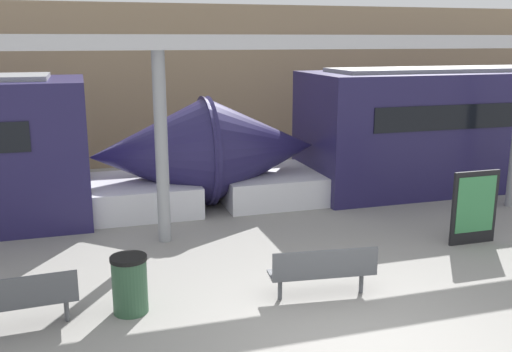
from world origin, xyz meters
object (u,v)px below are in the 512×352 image
object	(u,v)px
bench_near	(323,269)
trash_bin	(130,284)
support_column_near	(162,149)
bench_far	(10,300)
poster_board	(474,207)
train_left	(476,129)

from	to	relation	value
bench_near	trash_bin	bearing A→B (deg)	178.41
trash_bin	support_column_near	distance (m)	3.38
trash_bin	support_column_near	size ratio (longest dim) A/B	0.23
bench_near	trash_bin	size ratio (longest dim) A/B	1.94
bench_far	bench_near	bearing A→B (deg)	-6.50
bench_near	trash_bin	distance (m)	2.93
trash_bin	poster_board	world-z (taller)	poster_board
trash_bin	bench_near	bearing A→B (deg)	-7.94
bench_far	trash_bin	distance (m)	1.61
poster_board	support_column_near	world-z (taller)	support_column_near
support_column_near	train_left	bearing A→B (deg)	14.52
train_left	bench_near	bearing A→B (deg)	-141.12
bench_far	trash_bin	world-z (taller)	trash_bin
bench_near	bench_far	distance (m)	4.51
trash_bin	support_column_near	world-z (taller)	support_column_near
bench_near	poster_board	size ratio (longest dim) A/B	1.15
train_left	support_column_near	world-z (taller)	support_column_near
train_left	bench_near	distance (m)	9.08
bench_far	poster_board	bearing A→B (deg)	4.73
support_column_near	bench_near	bearing A→B (deg)	-59.24
support_column_near	bench_far	bearing A→B (deg)	-129.41
train_left	support_column_near	distance (m)	9.31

